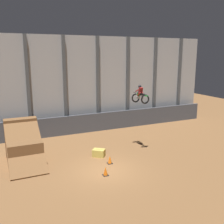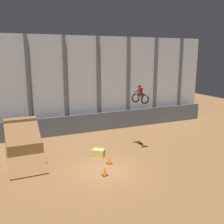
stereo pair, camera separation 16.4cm
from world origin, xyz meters
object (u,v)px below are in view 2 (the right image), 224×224
dirt_ramp (24,146)px  traffic_cone_arena_edge (109,160)px  traffic_cone_near_ramp (105,171)px  hay_bale_trackside (99,153)px  rider_bike_solo (140,96)px

dirt_ramp → traffic_cone_arena_edge: bearing=-29.9°
traffic_cone_near_ramp → traffic_cone_arena_edge: size_ratio=1.00×
traffic_cone_near_ramp → traffic_cone_arena_edge: bearing=57.6°
traffic_cone_near_ramp → hay_bale_trackside: size_ratio=0.54×
traffic_cone_arena_edge → rider_bike_solo: bearing=27.4°
traffic_cone_arena_edge → hay_bale_trackside: traffic_cone_arena_edge is taller
dirt_ramp → traffic_cone_arena_edge: (5.41, -3.12, -0.75)m
rider_bike_solo → dirt_ramp: bearing=170.1°
traffic_cone_arena_edge → hay_bale_trackside: 1.56m
dirt_ramp → hay_bale_trackside: dirt_ramp is taller
dirt_ramp → rider_bike_solo: size_ratio=2.58×
hay_bale_trackside → rider_bike_solo: bearing=3.6°
traffic_cone_near_ramp → hay_bale_trackside: traffic_cone_near_ramp is taller
dirt_ramp → rider_bike_solo: (8.83, -1.35, 3.34)m
traffic_cone_arena_edge → hay_bale_trackside: bearing=98.2°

